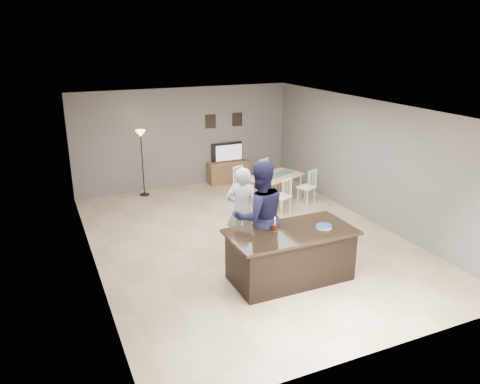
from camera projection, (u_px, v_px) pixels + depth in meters
name	position (u px, v px, depth m)	size (l,w,h in m)	color
floor	(246.00, 239.00, 9.67)	(8.00, 8.00, 0.00)	tan
room_shell	(246.00, 161.00, 9.14)	(8.00, 8.00, 8.00)	slate
kitchen_island	(290.00, 255.00, 7.97)	(2.15, 1.10, 0.90)	black
tv_console	(229.00, 172.00, 13.30)	(1.20, 0.40, 0.60)	brown
television	(228.00, 152.00, 13.18)	(0.91, 0.12, 0.53)	black
tv_screen_glow	(229.00, 153.00, 13.11)	(0.78, 0.78, 0.00)	orange
picture_frames	(224.00, 120.00, 13.00)	(1.10, 0.02, 0.38)	black
doorway	(113.00, 256.00, 6.13)	(0.00, 2.10, 2.65)	black
woman	(242.00, 210.00, 8.90)	(0.62, 0.40, 1.69)	#B0B1B5
man	(260.00, 217.00, 8.15)	(0.97, 0.76, 2.00)	#161632
birthday_cake	(275.00, 227.00, 7.82)	(0.15, 0.15, 0.23)	gold
plate_stack	(324.00, 227.00, 7.94)	(0.27, 0.27, 0.04)	white
dining_table	(274.00, 180.00, 11.68)	(1.88, 2.02, 0.88)	tan
floor_lamp	(141.00, 145.00, 11.90)	(0.26, 0.26, 1.73)	black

